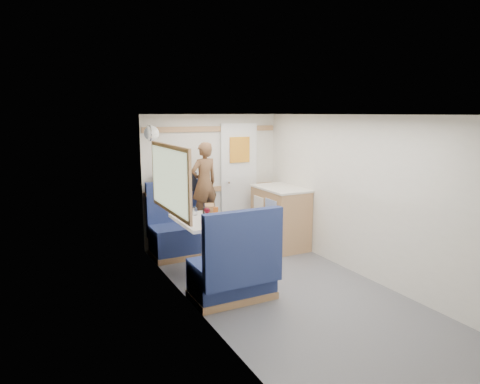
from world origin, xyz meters
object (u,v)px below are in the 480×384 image
tray (219,223)px  orange_fruit (225,218)px  wine_glass (207,211)px  bread_loaf (210,208)px  dome_light (151,133)px  cheese_block (208,221)px  person (204,183)px  bench_far (182,234)px  tumbler_left (209,222)px  duffel_bag (176,181)px  pepper_grinder (204,212)px  tumbler_mid (195,211)px  galley_counter (280,217)px  beer_glass (216,211)px  bench_near (234,274)px  dinette_table (204,231)px

tray → orange_fruit: orange_fruit is taller
wine_glass → bread_loaf: (0.22, 0.45, -0.08)m
bread_loaf → dome_light: bearing=140.8°
dome_light → cheese_block: (0.36, -1.07, -1.00)m
person → orange_fruit: 1.15m
dome_light → bench_far: bearing=2.1°
wine_glass → bread_loaf: 0.51m
orange_fruit → cheese_block: (-0.20, 0.05, -0.02)m
orange_fruit → tumbler_left: 0.28m
person → duffel_bag: 0.43m
bread_loaf → tray: bearing=-103.2°
bench_far → pepper_grinder: (0.08, -0.69, 0.47)m
tumbler_mid → pepper_grinder: (0.10, -0.08, 0.00)m
person → tumbler_mid: person is taller
dome_light → bread_loaf: size_ratio=0.89×
galley_counter → wine_glass: 1.65m
beer_glass → galley_counter: bearing=18.0°
duffel_bag → tumbler_left: 1.52m
beer_glass → tray: bearing=-108.8°
tray → pepper_grinder: (0.00, 0.47, 0.04)m
duffel_bag → wine_glass: (-0.02, -1.22, -0.19)m
bench_near → bread_loaf: size_ratio=4.65×
orange_fruit → tumbler_left: bearing=-158.5°
cheese_block → bread_loaf: bearing=65.7°
bench_far → orange_fruit: bench_far is taller
tray → tumbler_left: 0.19m
bench_near → tray: size_ratio=3.16×
tray → orange_fruit: (0.10, 0.02, 0.05)m
bench_far → galley_counter: (1.47, -0.31, 0.17)m
orange_fruit → beer_glass: bearing=82.5°
tray → bread_loaf: (0.15, 0.65, 0.04)m
beer_glass → bread_loaf: size_ratio=0.44×
bread_loaf → pepper_grinder: bearing=-130.6°
tumbler_mid → beer_glass: bearing=-23.0°
galley_counter → duffel_bag: 1.65m
bench_near → tumbler_mid: (-0.02, 1.11, 0.47)m
dinette_table → tumbler_mid: 0.32m
tumbler_mid → dome_light: bearing=121.7°
tray → dinette_table: bearing=104.0°
wine_glass → beer_glass: wine_glass is taller
dinette_table → orange_fruit: 0.38m
bench_near → bread_loaf: bearing=79.5°
cheese_block → duffel_bag: bearing=87.6°
bread_loaf → beer_glass: bearing=-90.0°
bench_far → cheese_block: (-0.03, -1.09, 0.45)m
tumbler_left → beer_glass: bearing=59.0°
dome_light → pepper_grinder: 1.28m
wine_glass → tumbler_left: 0.29m
dinette_table → bench_near: size_ratio=0.88×
person → cheese_block: 1.16m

